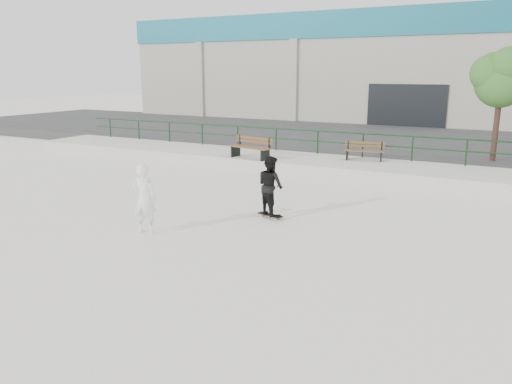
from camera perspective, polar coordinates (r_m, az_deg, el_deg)
The scene contains 11 objects.
ground at distance 12.26m, azimuth -7.11°, elevation -5.52°, with size 120.00×120.00×0.00m, color white.
ledge at distance 20.44m, azimuth 8.30°, elevation 2.92°, with size 30.00×3.00×0.50m, color beige.
parking_strip at distance 28.50m, azimuth 14.15°, elevation 5.66°, with size 60.00×14.00×0.50m, color #313131.
railing at distance 21.50m, azimuth 9.57°, elevation 6.08°, with size 28.00×0.06×1.03m.
commercial_building at distance 41.98m, azimuth 19.33°, elevation 13.68°, with size 44.20×16.33×8.00m.
bench_left at distance 20.61m, azimuth -0.57°, elevation 5.09°, with size 1.99×0.94×0.89m.
bench_right at distance 20.65m, azimuth 12.27°, elevation 4.60°, with size 1.67×0.79×0.74m.
tree at distance 22.00m, azimuth 26.37°, elevation 11.78°, with size 2.49×2.21×4.42m.
skateboard at distance 14.00m, azimuth 1.63°, elevation -2.66°, with size 0.80×0.37×0.09m.
standing_skater at distance 13.78m, azimuth 1.66°, elevation 0.75°, with size 0.81×0.63×1.66m, color black.
seated_skater at distance 12.79m, azimuth -12.63°, elevation -0.74°, with size 0.65×0.43×1.79m, color white.
Camera 1 is at (6.72, -9.44, 4.00)m, focal length 35.00 mm.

